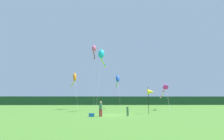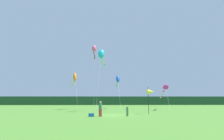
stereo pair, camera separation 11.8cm
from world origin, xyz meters
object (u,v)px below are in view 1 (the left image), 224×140
kite_rainbow (94,50)px  kite_orange (74,78)px  banner_flag_pole (151,92)px  kite_magenta (165,87)px  cooler_box (92,115)px  person_child (128,110)px  person_adult (101,108)px  kite_blue (118,80)px  kite_cyan (101,55)px

kite_rainbow → kite_orange: size_ratio=1.78×
banner_flag_pole → kite_magenta: (4.61, 8.95, 1.16)m
cooler_box → kite_magenta: (12.11, 12.73, 3.83)m
person_child → kite_orange: (-8.30, 14.50, 5.25)m
cooler_box → kite_orange: size_ratio=0.09×
person_adult → kite_rainbow: bearing=96.2°
person_adult → kite_rainbow: (-1.74, 15.92, 10.71)m
person_child → cooler_box: person_child is taller
cooler_box → kite_blue: 18.66m
cooler_box → kite_cyan: kite_cyan is taller
person_child → kite_magenta: 15.13m
kite_rainbow → cooler_box: bearing=-87.3°
person_adult → cooler_box: (-0.99, -0.04, -0.76)m
person_adult → kite_blue: size_ratio=0.19×
person_adult → kite_blue: bearing=80.2°
banner_flag_pole → kite_cyan: size_ratio=0.36×
kite_rainbow → kite_magenta: 15.30m
cooler_box → kite_cyan: bearing=84.2°
kite_cyan → kite_blue: (3.12, 8.79, -3.07)m
person_child → kite_rainbow: kite_rainbow is taller
person_child → kite_rainbow: bearing=107.1°
person_adult → kite_orange: bearing=109.5°
cooler_box → kite_rainbow: size_ratio=0.05×
kite_blue → cooler_box: bearing=-102.9°
kite_cyan → kite_blue: kite_cyan is taller
person_adult → kite_orange: size_ratio=0.24×
banner_flag_pole → kite_rainbow: bearing=124.1°
banner_flag_pole → kite_magenta: bearing=62.8°
kite_rainbow → kite_blue: bearing=16.2°
kite_orange → kite_magenta: bearing=-7.5°
person_child → kite_rainbow: size_ratio=0.09×
person_adult → person_child: bearing=6.8°
person_adult → kite_blue: 18.21m
banner_flag_pole → kite_rainbow: 17.14m
person_child → kite_orange: size_ratio=0.17×
kite_magenta → kite_orange: bearing=172.5°
kite_magenta → kite_cyan: bearing=-159.5°
banner_flag_pole → kite_blue: size_ratio=0.39×
kite_orange → person_adult: bearing=-70.5°
kite_magenta → cooler_box: bearing=-133.6°
person_adult → banner_flag_pole: bearing=29.9°
kite_cyan → person_child: bearing=-68.8°
person_child → banner_flag_pole: 5.33m
kite_rainbow → kite_cyan: kite_rainbow is taller
person_child → banner_flag_pole: bearing=44.2°
cooler_box → kite_orange: (-4.28, 14.90, 5.72)m
person_adult → kite_orange: (-5.26, 14.86, 4.96)m
kite_cyan → kite_blue: bearing=70.5°
kite_rainbow → kite_orange: (-3.52, -1.06, -5.75)m
person_adult → person_child: person_adult is taller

